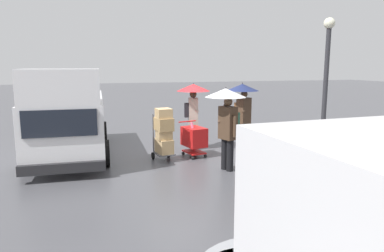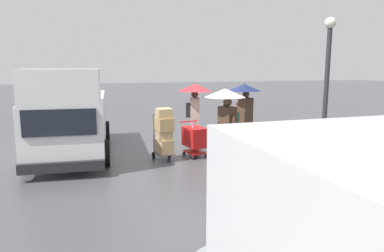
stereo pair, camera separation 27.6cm
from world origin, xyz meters
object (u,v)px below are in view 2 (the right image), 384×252
Objects in this scene: cargo_van_parked_right at (70,117)px; pedestrian_pink_side at (226,110)px; pedestrian_black_side at (194,101)px; street_lamp at (327,78)px; shopping_cart_vendor at (195,138)px; hand_dolly_boxes at (164,132)px; pedestrian_white_side at (245,101)px.

cargo_van_parked_right is 4.72m from pedestrian_pink_side.
pedestrian_black_side is 4.03m from street_lamp.
shopping_cart_vendor is 0.49× the size of pedestrian_black_side.
street_lamp is at bearing 153.89° from hand_dolly_boxes.
cargo_van_parked_right reaches higher than pedestrian_white_side.
shopping_cart_vendor is 3.99m from street_lamp.
shopping_cart_vendor is 0.49× the size of pedestrian_white_side.
cargo_van_parked_right is at bearing -17.22° from shopping_cart_vendor.
pedestrian_black_side is 0.56× the size of street_lamp.
pedestrian_black_side is at bearing -138.59° from hand_dolly_boxes.
pedestrian_pink_side is at bearing 55.36° from pedestrian_white_side.
pedestrian_pink_side and pedestrian_black_side have the same top height.
street_lamp reaches higher than hand_dolly_boxes.
hand_dolly_boxes is at bearing -26.11° from street_lamp.
shopping_cart_vendor is 2.09m from pedestrian_white_side.
hand_dolly_boxes is 0.70× the size of pedestrian_black_side.
hand_dolly_boxes is at bearing 41.41° from pedestrian_black_side.
hand_dolly_boxes is 2.91m from pedestrian_white_side.
pedestrian_pink_side and pedestrian_white_side have the same top height.
pedestrian_pink_side is at bearing 94.13° from pedestrian_black_side.
pedestrian_white_side reaches higher than shopping_cart_vendor.
cargo_van_parked_right is 1.40× the size of street_lamp.
cargo_van_parked_right is at bearing -3.81° from pedestrian_black_side.
pedestrian_black_side is at bearing -85.87° from pedestrian_pink_side.
pedestrian_white_side is (-1.77, -0.47, 1.00)m from shopping_cart_vendor.
street_lamp is (-2.48, 0.56, 0.80)m from pedestrian_pink_side.
street_lamp is (-2.88, 2.08, 1.80)m from shopping_cart_vendor.
shopping_cart_vendor is 0.49× the size of pedestrian_pink_side.
cargo_van_parked_right is 2.52× the size of pedestrian_pink_side.
shopping_cart_vendor is 0.70× the size of hand_dolly_boxes.
pedestrian_black_side is 1.59m from pedestrian_white_side.
pedestrian_pink_side is at bearing 146.35° from cargo_van_parked_right.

